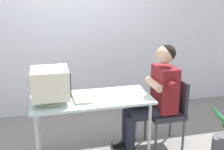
# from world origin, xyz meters

# --- Properties ---
(wall_back) EXTENTS (8.00, 0.10, 3.00)m
(wall_back) POSITION_xyz_m (0.30, 1.40, 1.50)
(wall_back) COLOR silver
(wall_back) RESTS_ON ground_plane
(desk) EXTENTS (1.34, 0.60, 0.73)m
(desk) POSITION_xyz_m (0.00, 0.00, 0.67)
(desk) COLOR #B7B7BC
(desk) RESTS_ON ground_plane
(crt_monitor) EXTENTS (0.40, 0.39, 0.37)m
(crt_monitor) POSITION_xyz_m (-0.44, -0.02, 0.94)
(crt_monitor) COLOR beige
(crt_monitor) RESTS_ON desk
(keyboard) EXTENTS (0.18, 0.41, 0.03)m
(keyboard) POSITION_xyz_m (-0.12, 0.02, 0.75)
(keyboard) COLOR beige
(keyboard) RESTS_ON desk
(office_chair) EXTENTS (0.42, 0.42, 0.86)m
(office_chair) POSITION_xyz_m (0.97, 0.02, 0.49)
(office_chair) COLOR #4C4C51
(office_chair) RESTS_ON ground_plane
(person_seated) EXTENTS (0.74, 0.56, 1.29)m
(person_seated) POSITION_xyz_m (0.78, 0.02, 0.70)
(person_seated) COLOR maroon
(person_seated) RESTS_ON ground_plane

